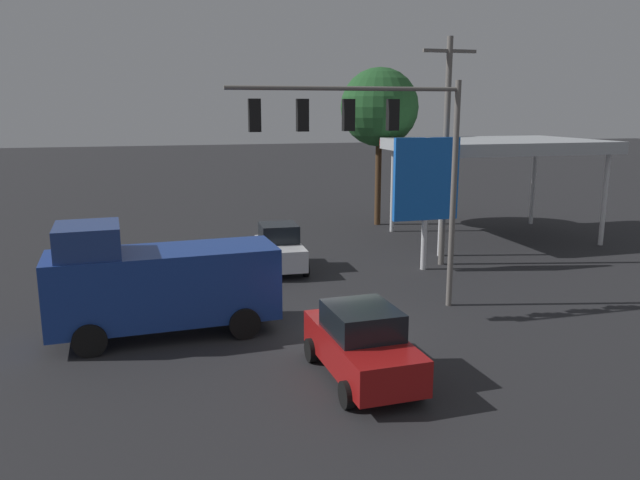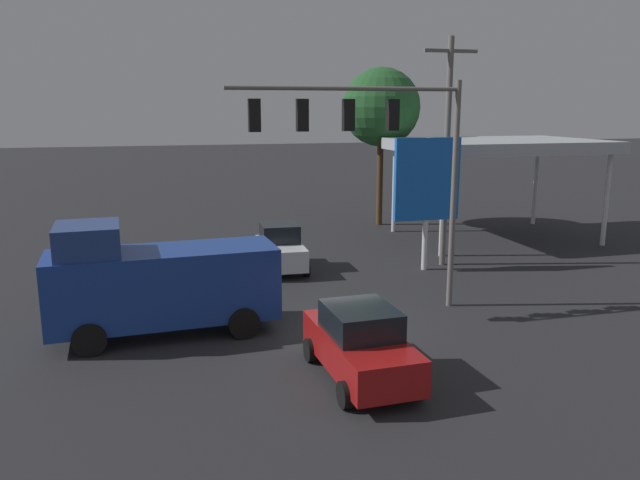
# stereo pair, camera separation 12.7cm
# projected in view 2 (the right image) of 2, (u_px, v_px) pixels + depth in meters

# --- Properties ---
(ground_plane) EXTENTS (200.00, 200.00, 0.00)m
(ground_plane) POSITION_uv_depth(u_px,v_px,m) (336.00, 330.00, 19.65)
(ground_plane) COLOR #262628
(traffic_signal_assembly) EXTENTS (7.81, 0.43, 7.77)m
(traffic_signal_assembly) POSITION_uv_depth(u_px,v_px,m) (371.00, 138.00, 20.13)
(traffic_signal_assembly) COLOR slate
(traffic_signal_assembly) RESTS_ON ground
(utility_pole) EXTENTS (2.40, 0.26, 9.78)m
(utility_pole) POSITION_uv_depth(u_px,v_px,m) (447.00, 148.00, 26.78)
(utility_pole) COLOR slate
(utility_pole) RESTS_ON ground
(gas_station_canopy) EXTENTS (10.17, 7.35, 5.23)m
(gas_station_canopy) POSITION_uv_depth(u_px,v_px,m) (497.00, 147.00, 32.48)
(gas_station_canopy) COLOR #B2B7BC
(gas_station_canopy) RESTS_ON ground
(price_sign) EXTENTS (2.89, 0.27, 5.66)m
(price_sign) POSITION_uv_depth(u_px,v_px,m) (427.00, 182.00, 26.22)
(price_sign) COLOR silver
(price_sign) RESTS_ON ground
(hatchback_crossing) EXTENTS (2.08, 3.86, 1.97)m
(hatchback_crossing) POSITION_uv_depth(u_px,v_px,m) (281.00, 248.00, 26.78)
(hatchback_crossing) COLOR silver
(hatchback_crossing) RESTS_ON ground
(delivery_truck) EXTENTS (6.92, 2.86, 3.58)m
(delivery_truck) POSITION_uv_depth(u_px,v_px,m) (158.00, 282.00, 18.96)
(delivery_truck) COLOR navy
(delivery_truck) RESTS_ON ground
(sedan_far) EXTENTS (2.21, 4.47, 1.93)m
(sedan_far) POSITION_uv_depth(u_px,v_px,m) (360.00, 344.00, 15.99)
(sedan_far) COLOR maroon
(sedan_far) RESTS_ON ground
(street_tree) EXTENTS (4.50, 4.50, 9.13)m
(street_tree) POSITION_uv_depth(u_px,v_px,m) (381.00, 108.00, 35.89)
(street_tree) COLOR #4C331E
(street_tree) RESTS_ON ground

